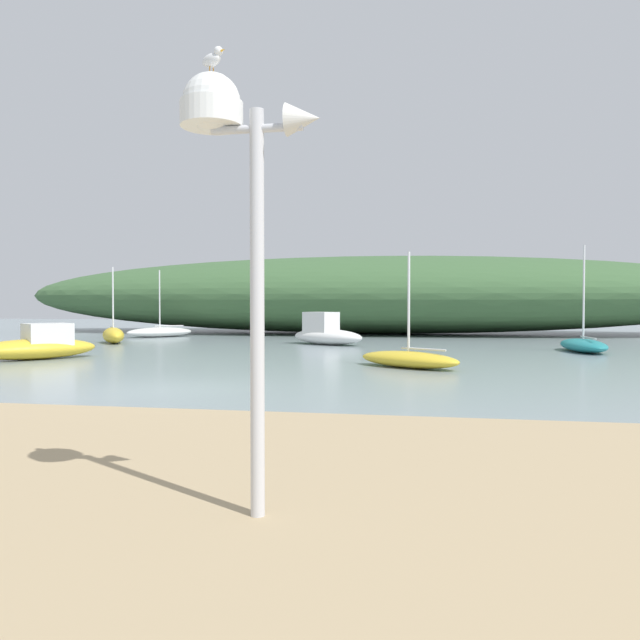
# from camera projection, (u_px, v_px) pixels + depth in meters

# --- Properties ---
(ground_plane) EXTENTS (120.00, 120.00, 0.00)m
(ground_plane) POSITION_uv_depth(u_px,v_px,m) (172.00, 390.00, 14.18)
(ground_plane) COLOR gray
(distant_hill) EXTENTS (49.62, 12.13, 5.16)m
(distant_hill) POSITION_uv_depth(u_px,v_px,m) (371.00, 295.00, 41.27)
(distant_hill) COLOR #3D6038
(distant_hill) RESTS_ON ground
(mast_structure) EXTENTS (1.19, 0.53, 3.71)m
(mast_structure) POSITION_uv_depth(u_px,v_px,m) (229.00, 149.00, 5.12)
(mast_structure) COLOR silver
(mast_structure) RESTS_ON beach_sand
(seagull_on_radar) EXTENTS (0.26, 0.17, 0.20)m
(seagull_on_radar) POSITION_uv_depth(u_px,v_px,m) (213.00, 59.00, 5.12)
(seagull_on_radar) COLOR orange
(seagull_on_radar) RESTS_ON mast_structure
(motorboat_centre_water) EXTENTS (3.82, 4.31, 1.28)m
(motorboat_centre_water) POSITION_uv_depth(u_px,v_px,m) (38.00, 346.00, 21.93)
(motorboat_centre_water) COLOR gold
(motorboat_centre_water) RESTS_ON ground
(sailboat_off_point) EXTENTS (3.64, 2.96, 3.59)m
(sailboat_off_point) POSITION_uv_depth(u_px,v_px,m) (409.00, 359.00, 19.03)
(sailboat_off_point) COLOR gold
(sailboat_off_point) RESTS_ON ground
(sailboat_by_sandbar) EXTENTS (2.64, 3.18, 3.83)m
(sailboat_by_sandbar) POSITION_uv_depth(u_px,v_px,m) (113.00, 335.00, 30.85)
(sailboat_by_sandbar) COLOR gold
(sailboat_by_sandbar) RESTS_ON ground
(sailboat_east_reach) EXTENTS (1.78, 4.02, 4.39)m
(sailboat_east_reach) POSITION_uv_depth(u_px,v_px,m) (583.00, 345.00, 25.26)
(sailboat_east_reach) COLOR teal
(sailboat_east_reach) RESTS_ON ground
(sailboat_far_left) EXTENTS (3.75, 3.82, 3.99)m
(sailboat_far_left) POSITION_uv_depth(u_px,v_px,m) (160.00, 332.00, 36.58)
(sailboat_far_left) COLOR white
(sailboat_far_left) RESTS_ON ground
(motorboat_inner_mooring) EXTENTS (4.27, 3.35, 1.58)m
(motorboat_inner_mooring) POSITION_uv_depth(u_px,v_px,m) (326.00, 333.00, 29.78)
(motorboat_inner_mooring) COLOR white
(motorboat_inner_mooring) RESTS_ON ground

